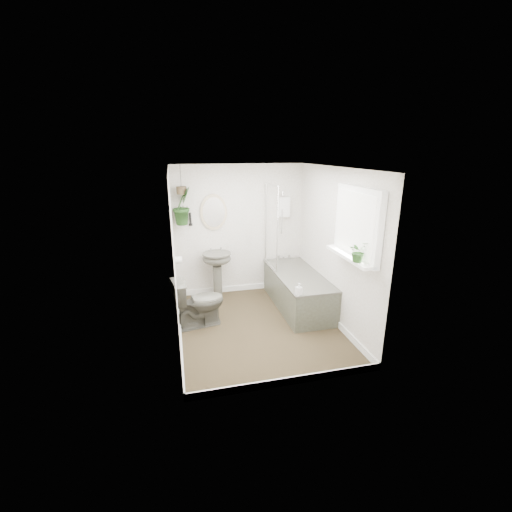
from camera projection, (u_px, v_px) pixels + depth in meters
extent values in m
cube|color=#2D2315|center=(258.00, 326.00, 5.13)|extent=(2.30, 2.80, 0.02)
cube|color=white|center=(259.00, 167.00, 4.44)|extent=(2.30, 2.80, 0.02)
cube|color=white|center=(239.00, 230.00, 6.09)|extent=(2.30, 0.02, 2.30)
cube|color=white|center=(292.00, 291.00, 3.48)|extent=(2.30, 0.02, 2.30)
cube|color=white|center=(174.00, 258.00, 4.53)|extent=(0.02, 2.80, 2.30)
cube|color=white|center=(335.00, 247.00, 5.05)|extent=(0.02, 2.80, 2.30)
cube|color=white|center=(258.00, 323.00, 5.11)|extent=(2.30, 2.80, 0.10)
cube|color=white|center=(284.00, 207.00, 6.09)|extent=(0.20, 0.10, 0.35)
ellipsoid|color=#C3AF89|center=(214.00, 212.00, 5.85)|extent=(0.46, 0.03, 0.62)
cylinder|color=black|center=(190.00, 219.00, 5.78)|extent=(0.04, 0.04, 0.22)
cylinder|color=white|center=(178.00, 260.00, 5.26)|extent=(0.11, 0.11, 0.11)
cube|color=white|center=(358.00, 223.00, 4.23)|extent=(0.08, 1.00, 0.90)
cube|color=white|center=(350.00, 256.00, 4.34)|extent=(0.18, 1.00, 0.04)
cube|color=white|center=(354.00, 224.00, 4.22)|extent=(0.01, 0.86, 0.76)
imported|color=#4E4D44|center=(199.00, 302.00, 5.05)|extent=(0.80, 0.55, 0.76)
imported|color=black|center=(358.00, 251.00, 4.03)|extent=(0.27, 0.24, 0.26)
imported|color=black|center=(182.00, 206.00, 5.58)|extent=(0.43, 0.44, 0.62)
imported|color=#2D2527|center=(299.00, 289.00, 4.78)|extent=(0.10, 0.10, 0.17)
cylinder|color=#403321|center=(181.00, 190.00, 5.51)|extent=(0.16, 0.16, 0.12)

